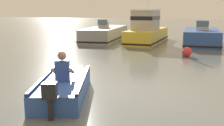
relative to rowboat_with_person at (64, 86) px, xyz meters
The scene contains 6 objects.
ground_plane 1.56m from the rowboat_with_person, 36.99° to the left, with size 120.00×120.00×0.00m, color slate.
rowboat_with_person is the anchor object (origin of this frame).
moored_boat_grey 13.78m from the rowboat_with_person, 106.34° to the left, with size 2.70×6.71×1.48m.
moored_boat_yellow 12.56m from the rowboat_with_person, 92.98° to the left, with size 1.90×5.74×3.91m.
moored_boat_blue 12.83m from the rowboat_with_person, 77.13° to the left, with size 2.41×5.04×1.52m.
mooring_buoy 7.78m from the rowboat_with_person, 71.79° to the left, with size 0.46×0.46×0.46m, color red.
Camera 1 is at (2.34, -7.31, 2.21)m, focal length 46.21 mm.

